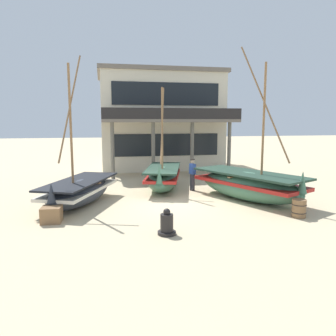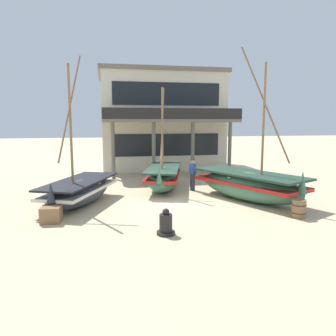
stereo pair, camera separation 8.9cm
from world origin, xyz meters
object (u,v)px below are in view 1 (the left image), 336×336
object	(u,v)px
wooden_barrel	(299,208)
harbor_building_main	(158,120)
fishing_boat_far_right	(80,191)
fisherman_by_hull	(192,175)
fishing_boat_near_left	(163,177)
capstan_winch	(167,224)
cargo_crate	(52,215)
fishing_boat_centre_large	(249,185)

from	to	relation	value
wooden_barrel	harbor_building_main	xyz separation A→B (m)	(-2.77, 15.40, 3.38)
fishing_boat_far_right	fisherman_by_hull	distance (m)	5.96
fishing_boat_far_right	wooden_barrel	bearing A→B (deg)	-23.96
fishing_boat_near_left	fishing_boat_far_right	world-z (taller)	fishing_boat_far_right
fishing_boat_far_right	harbor_building_main	bearing A→B (deg)	64.63
fishing_boat_far_right	capstan_winch	world-z (taller)	fishing_boat_far_right
capstan_winch	wooden_barrel	xyz separation A→B (m)	(5.32, 0.88, 0.01)
cargo_crate	fishing_boat_centre_large	bearing A→B (deg)	11.56
fishing_boat_far_right	capstan_winch	xyz separation A→B (m)	(3.00, -4.58, -0.27)
fishing_boat_near_left	fisherman_by_hull	size ratio (longest dim) A/B	3.19
fishing_boat_centre_large	fishing_boat_far_right	size ratio (longest dim) A/B	1.08
fishing_boat_near_left	harbor_building_main	size ratio (longest dim) A/B	0.57
fishing_boat_near_left	capstan_winch	bearing A→B (deg)	-99.67
fishing_boat_near_left	fisherman_by_hull	world-z (taller)	fishing_boat_near_left
fishing_boat_centre_large	wooden_barrel	world-z (taller)	fishing_boat_centre_large
harbor_building_main	capstan_winch	bearing A→B (deg)	-98.89
cargo_crate	fisherman_by_hull	bearing A→B (deg)	33.77
wooden_barrel	cargo_crate	xyz separation A→B (m)	(-9.17, 1.21, -0.06)
fishing_boat_centre_large	capstan_winch	bearing A→B (deg)	-140.50
cargo_crate	harbor_building_main	world-z (taller)	harbor_building_main
cargo_crate	capstan_winch	bearing A→B (deg)	-28.49
fishing_boat_centre_large	fisherman_by_hull	xyz separation A→B (m)	(-1.98, 2.61, 0.11)
fishing_boat_centre_large	cargo_crate	distance (m)	8.68
harbor_building_main	fishing_boat_near_left	bearing A→B (deg)	-98.32
wooden_barrel	harbor_building_main	world-z (taller)	harbor_building_main
fishing_boat_far_right	fishing_boat_centre_large	bearing A→B (deg)	-5.62
fisherman_by_hull	wooden_barrel	xyz separation A→B (m)	(2.66, -5.56, -0.48)
wooden_barrel	capstan_winch	bearing A→B (deg)	-170.60
fishing_boat_near_left	fisherman_by_hull	bearing A→B (deg)	-16.92
fisherman_by_hull	capstan_winch	world-z (taller)	fisherman_by_hull
fishing_boat_centre_large	cargo_crate	bearing A→B (deg)	-168.44
fishing_boat_near_left	fishing_boat_centre_large	size ratio (longest dim) A/B	0.77
wooden_barrel	cargo_crate	world-z (taller)	wooden_barrel
fishing_boat_near_left	fishing_boat_centre_large	world-z (taller)	fishing_boat_centre_large
cargo_crate	harbor_building_main	bearing A→B (deg)	65.73
fishing_boat_near_left	wooden_barrel	bearing A→B (deg)	-55.40
fishing_boat_near_left	cargo_crate	world-z (taller)	fishing_boat_near_left
fishing_boat_centre_large	cargo_crate	world-z (taller)	fishing_boat_centre_large
fishing_boat_centre_large	harbor_building_main	bearing A→B (deg)	99.55
capstan_winch	harbor_building_main	size ratio (longest dim) A/B	0.09
fisherman_by_hull	cargo_crate	xyz separation A→B (m)	(-6.51, -4.35, -0.54)
capstan_winch	harbor_building_main	bearing A→B (deg)	81.11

